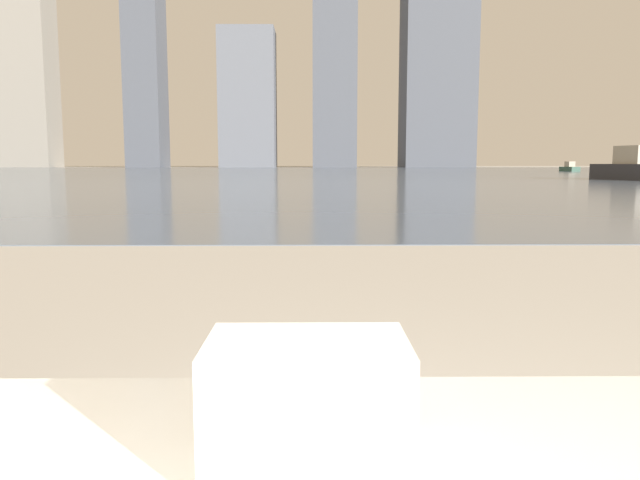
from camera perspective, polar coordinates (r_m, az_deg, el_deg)
towel_stack at (r=0.78m, az=-0.81°, el=-14.75°), size 0.24×0.16×0.16m
harbor_water at (r=61.90m, az=-0.65°, el=6.26°), size 180.00×110.00×0.01m
harbor_boat_3 at (r=36.50m, az=26.76°, el=5.91°), size 2.78×4.99×1.78m
harbor_boat_4 at (r=68.93m, az=21.86°, el=6.14°), size 1.15×2.74×1.00m
skyline_tower_0 at (r=130.32m, az=-25.50°, el=13.40°), size 10.65×7.19×33.44m
skyline_tower_2 at (r=119.07m, az=-6.59°, el=12.67°), size 10.14×8.86×25.08m
skyline_tower_3 at (r=119.51m, az=1.29°, el=16.36°), size 7.86×12.63×40.25m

